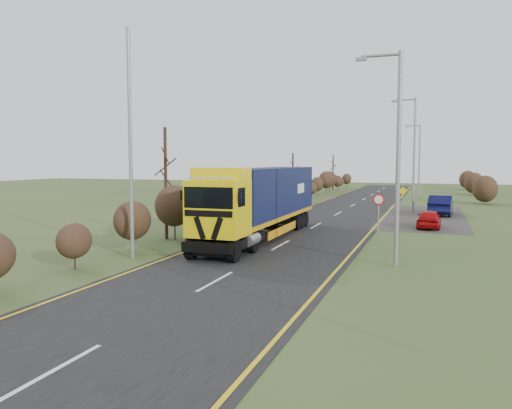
{
  "coord_description": "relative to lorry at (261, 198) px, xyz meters",
  "views": [
    {
      "loc": [
        7.1,
        -19.76,
        4.24
      ],
      "look_at": [
        -1.39,
        4.21,
        2.02
      ],
      "focal_mm": 35.0,
      "sensor_mm": 36.0,
      "label": 1
    }
  ],
  "objects": [
    {
      "name": "ground",
      "position": [
        1.62,
        -5.75,
        -2.25
      ],
      "size": [
        160.0,
        160.0,
        0.0
      ],
      "primitive_type": "plane",
      "color": "#34471E",
      "rests_on": "ground"
    },
    {
      "name": "road",
      "position": [
        1.62,
        4.25,
        -2.24
      ],
      "size": [
        8.0,
        120.0,
        0.02
      ],
      "primitive_type": "cube",
      "color": "black",
      "rests_on": "ground"
    },
    {
      "name": "layby",
      "position": [
        8.12,
        14.25,
        -2.23
      ],
      "size": [
        6.0,
        18.0,
        0.02
      ],
      "primitive_type": "cube",
      "color": "#312E2C",
      "rests_on": "ground"
    },
    {
      "name": "lane_markings",
      "position": [
        1.62,
        3.95,
        -2.22
      ],
      "size": [
        7.52,
        116.0,
        0.01
      ],
      "color": "gold",
      "rests_on": "road"
    },
    {
      "name": "hedgerow",
      "position": [
        -4.37,
        2.15,
        -0.63
      ],
      "size": [
        2.24,
        102.04,
        6.05
      ],
      "color": "#2F2015",
      "rests_on": "ground"
    },
    {
      "name": "lorry",
      "position": [
        0.0,
        0.0,
        0.0
      ],
      "size": [
        2.77,
        14.2,
        3.96
      ],
      "rotation": [
        0.0,
        0.0,
        0.0
      ],
      "color": "black",
      "rests_on": "ground"
    },
    {
      "name": "car_red_hatchback",
      "position": [
        8.59,
        7.61,
        -1.65
      ],
      "size": [
        1.53,
        3.54,
        1.19
      ],
      "primitive_type": "imported",
      "rotation": [
        0.0,
        0.0,
        3.1
      ],
      "color": "#A5080A",
      "rests_on": "ground"
    },
    {
      "name": "car_blue_sedan",
      "position": [
        9.4,
        16.08,
        -1.46
      ],
      "size": [
        2.01,
        4.88,
        1.57
      ],
      "primitive_type": "imported",
      "rotation": [
        0.0,
        0.0,
        3.07
      ],
      "color": "black",
      "rests_on": "ground"
    },
    {
      "name": "streetlight_near",
      "position": [
        7.32,
        -5.02,
        2.43
      ],
      "size": [
        1.82,
        0.18,
        8.52
      ],
      "color": "gray",
      "rests_on": "ground"
    },
    {
      "name": "streetlight_mid",
      "position": [
        7.14,
        17.31,
        2.92
      ],
      "size": [
        1.99,
        0.19,
        9.36
      ],
      "color": "gray",
      "rests_on": "ground"
    },
    {
      "name": "streetlight_far",
      "position": [
        7.11,
        35.98,
        2.41
      ],
      "size": [
        1.81,
        0.18,
        8.48
      ],
      "color": "gray",
      "rests_on": "ground"
    },
    {
      "name": "left_pole",
      "position": [
        -3.58,
        -6.99,
        2.7
      ],
      "size": [
        0.16,
        0.16,
        9.89
      ],
      "primitive_type": "cylinder",
      "color": "gray",
      "rests_on": "ground"
    },
    {
      "name": "speed_sign",
      "position": [
        5.84,
        3.8,
        -0.59
      ],
      "size": [
        0.65,
        0.1,
        2.36
      ],
      "color": "gray",
      "rests_on": "ground"
    },
    {
      "name": "warning_board",
      "position": [
        6.31,
        19.84,
        -1.01
      ],
      "size": [
        0.77,
        0.11,
        2.01
      ],
      "color": "gray",
      "rests_on": "ground"
    }
  ]
}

